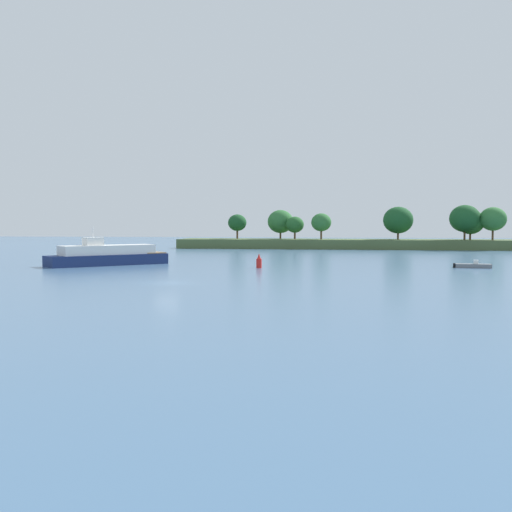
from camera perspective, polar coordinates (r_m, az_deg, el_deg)
ground_plane at (r=58.45m, az=-8.52°, el=-2.56°), size 400.00×400.00×0.00m
treeline_island at (r=140.95m, az=12.35°, el=1.89°), size 95.00×12.17×9.93m
fishing_skiff at (r=82.86m, az=19.91°, el=-0.87°), size 4.77×1.84×1.02m
white_riverboat at (r=85.60m, az=-13.89°, el=0.03°), size 14.70×14.77×5.27m
channel_buoy_red at (r=77.47m, az=0.29°, el=-0.55°), size 0.70×0.70×1.90m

